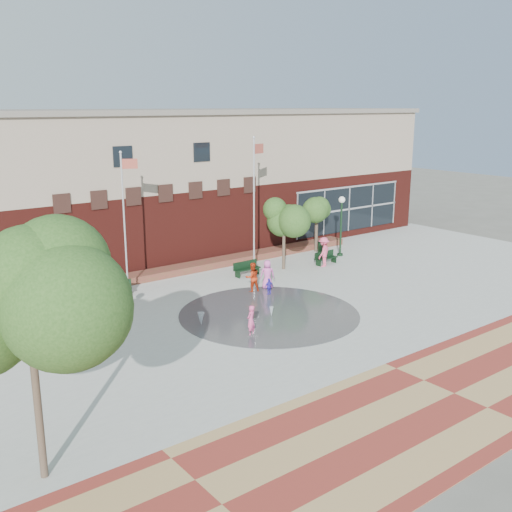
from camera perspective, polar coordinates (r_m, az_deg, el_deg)
ground at (r=25.91m, az=5.44°, el=-7.32°), size 120.00×120.00×0.00m
plaza_concrete at (r=28.76m, az=-0.00°, el=-5.02°), size 46.00×18.00×0.01m
paver_band at (r=21.79m, az=18.36°, el=-12.34°), size 46.00×6.00×0.01m
splash_pad at (r=28.02m, az=1.25°, el=-5.55°), size 8.40×8.40×0.01m
library_building at (r=39.03m, az=-12.24°, el=6.78°), size 44.40×10.40×9.20m
flower_bed at (r=34.82m, az=-7.65°, el=-1.71°), size 26.00×1.20×0.40m
flagpole_left at (r=30.48m, az=-12.38°, el=3.67°), size 0.80×0.39×7.32m
flagpole_right at (r=34.21m, az=-0.15°, el=5.59°), size 0.93×0.32×7.79m
lamp_left at (r=23.43m, az=-16.07°, el=-4.36°), size 0.38×0.38×3.61m
lamp_right at (r=38.50m, az=8.12°, el=3.48°), size 0.41×0.41×3.87m
bench_left at (r=31.28m, az=-13.24°, el=-3.31°), size 1.69×1.02×0.82m
bench_mid at (r=34.09m, az=-0.87°, el=-1.46°), size 1.66×0.49×0.83m
bench_right at (r=36.76m, az=6.68°, el=-0.41°), size 1.60×0.47×0.80m
trash_can at (r=38.89m, az=6.28°, el=0.73°), size 0.56×0.56×0.92m
tree_big_left at (r=15.45m, az=-21.08°, el=-2.50°), size 4.63×4.63×7.40m
tree_mid at (r=34.85m, az=2.70°, el=3.76°), size 2.58×2.58×4.35m
tree_small_right at (r=39.40m, az=5.82°, el=4.53°), size 2.33×2.33×3.97m
water_jet_a at (r=26.65m, az=-5.23°, el=-6.69°), size 0.31×0.31×0.60m
water_jet_b at (r=27.65m, az=1.48°, el=-5.84°), size 0.20×0.20×0.46m
child_splash at (r=25.34m, az=-0.49°, el=-6.16°), size 0.57×0.48×1.32m
adult_red at (r=31.06m, az=-0.36°, el=-2.04°), size 0.89×0.77×1.57m
adult_pink at (r=31.61m, az=1.09°, el=-1.77°), size 0.91×0.80×1.56m
child_blue at (r=30.62m, az=1.25°, el=-2.95°), size 0.54×0.27×0.89m
person_bench at (r=36.12m, az=6.45°, el=0.39°), size 1.34×1.09×1.81m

